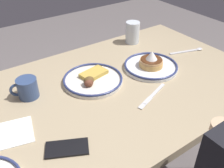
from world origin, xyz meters
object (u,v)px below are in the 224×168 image
at_px(plate_near_main, 151,65).
at_px(paper_napkin, 11,133).
at_px(drinking_glass, 132,33).
at_px(butter_knife, 152,96).
at_px(coffee_mug, 27,88).
at_px(tea_spoon, 191,51).
at_px(plate_center_pancakes, 93,79).
at_px(cell_phone, 67,148).

xyz_separation_m(plate_near_main, paper_napkin, (0.72, 0.06, -0.02)).
relative_size(plate_near_main, drinking_glass, 2.13).
bearing_deg(plate_near_main, butter_knife, 49.70).
relative_size(plate_near_main, coffee_mug, 2.35).
bearing_deg(tea_spoon, drinking_glass, -54.83).
xyz_separation_m(plate_center_pancakes, cell_phone, (0.28, 0.30, -0.01)).
bearing_deg(paper_napkin, drinking_glass, -157.24).
bearing_deg(paper_napkin, plate_near_main, -175.58).
relative_size(plate_center_pancakes, cell_phone, 1.94).
distance_m(plate_near_main, coffee_mug, 0.60).
height_order(coffee_mug, cell_phone, coffee_mug).
distance_m(plate_near_main, tea_spoon, 0.32).
bearing_deg(coffee_mug, cell_phone, 90.57).
distance_m(coffee_mug, tea_spoon, 0.91).
xyz_separation_m(coffee_mug, cell_phone, (-0.00, 0.36, -0.04)).
height_order(plate_center_pancakes, coffee_mug, coffee_mug).
xyz_separation_m(paper_napkin, butter_knife, (-0.57, 0.12, 0.00)).
height_order(paper_napkin, butter_knife, butter_knife).
bearing_deg(coffee_mug, plate_near_main, 168.11).
bearing_deg(cell_phone, coffee_mug, -62.78).
height_order(butter_knife, tea_spoon, tea_spoon).
relative_size(cell_phone, paper_napkin, 0.96).
height_order(plate_near_main, coffee_mug, plate_near_main).
height_order(plate_near_main, paper_napkin, plate_near_main).
xyz_separation_m(plate_near_main, drinking_glass, (-0.12, -0.29, 0.04)).
bearing_deg(tea_spoon, paper_napkin, 3.58).
relative_size(butter_knife, tea_spoon, 1.02).
height_order(paper_napkin, tea_spoon, tea_spoon).
bearing_deg(paper_napkin, coffee_mug, -125.66).
distance_m(coffee_mug, butter_knife, 0.53).
bearing_deg(drinking_glass, paper_napkin, 22.76).
distance_m(coffee_mug, drinking_glass, 0.73).
xyz_separation_m(drinking_glass, butter_knife, (0.27, 0.47, -0.05)).
bearing_deg(butter_knife, plate_near_main, -130.30).
distance_m(paper_napkin, tea_spoon, 1.04).
bearing_deg(plate_near_main, drinking_glass, -111.44).
distance_m(cell_phone, butter_knife, 0.44).
bearing_deg(paper_napkin, cell_phone, 126.73).
bearing_deg(butter_knife, plate_center_pancakes, -57.74).
distance_m(plate_center_pancakes, paper_napkin, 0.43).
relative_size(coffee_mug, drinking_glass, 0.91).
relative_size(plate_near_main, butter_knife, 1.32).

